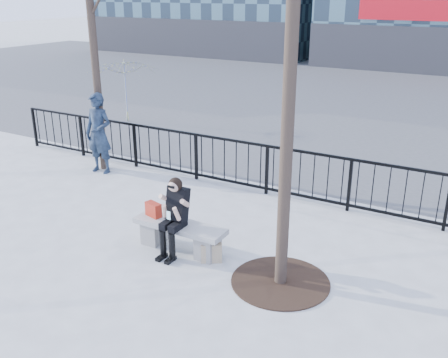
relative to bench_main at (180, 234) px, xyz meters
The scene contains 10 objects.
ground 0.30m from the bench_main, ahead, with size 120.00×120.00×0.00m, color #9D9D98.
street_surface 15.00m from the bench_main, 90.00° to the left, with size 60.00×23.00×0.01m, color #474747.
railing 3.01m from the bench_main, 90.00° to the left, with size 14.00×0.06×1.10m.
tree_grate 1.92m from the bench_main, ahead, with size 1.50×1.50×0.02m, color black.
bench_main is the anchor object (origin of this frame).
seated_woman 0.40m from the bench_main, 90.00° to the right, with size 0.50×0.64×1.34m.
handbag 0.64m from the bench_main, behind, with size 0.30×0.14×0.25m, color #AD2615.
shopping_bag 0.69m from the bench_main, ahead, with size 0.34×0.12×0.32m, color #C0AE87.
standing_man 4.56m from the bench_main, 149.48° to the left, with size 0.70×0.46×1.93m, color black.
vendor_umbrella 9.26m from the bench_main, 135.76° to the left, with size 2.26×2.31×2.08m, color #F9F037.
Camera 1 is at (4.39, -6.18, 4.15)m, focal length 40.00 mm.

